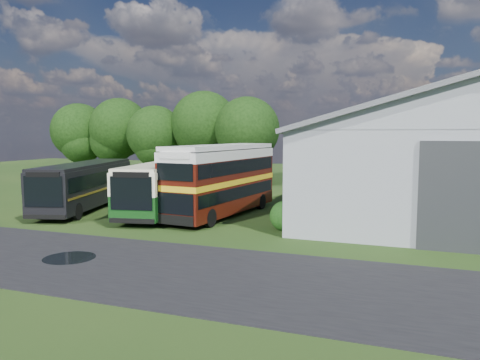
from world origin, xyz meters
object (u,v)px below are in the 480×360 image
at_px(bus_maroon_double, 222,180).
at_px(storage_shed, 459,151).
at_px(bus_green_single, 167,186).
at_px(bus_dark_single, 85,185).

bearing_deg(bus_maroon_double, storage_shed, 31.97).
bearing_deg(bus_green_single, storage_shed, 10.10).
bearing_deg(bus_dark_single, bus_maroon_double, -10.42).
xyz_separation_m(storage_shed, bus_green_single, (-18.48, -6.99, -2.38)).
bearing_deg(storage_shed, bus_dark_single, -161.97).
height_order(storage_shed, bus_maroon_double, storage_shed).
distance_m(bus_maroon_double, bus_dark_single, 10.09).
relative_size(storage_shed, bus_green_single, 1.99).
distance_m(storage_shed, bus_dark_single, 25.83).
relative_size(bus_maroon_double, bus_dark_single, 0.90).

